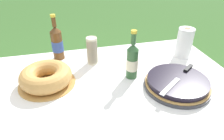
% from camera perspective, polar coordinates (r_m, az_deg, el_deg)
% --- Properties ---
extents(garden_table, '(1.76, 1.11, 0.72)m').
position_cam_1_polar(garden_table, '(1.16, -5.25, -8.88)').
color(garden_table, '#A87A47').
rests_on(garden_table, ground_plane).
extents(tablecloth, '(1.77, 1.12, 0.10)m').
position_cam_1_polar(tablecloth, '(1.13, -5.37, -7.04)').
color(tablecloth, white).
rests_on(tablecloth, garden_table).
extents(berry_tart, '(0.37, 0.37, 0.06)m').
position_cam_1_polar(berry_tart, '(1.20, 18.10, -3.62)').
color(berry_tart, '#38383D').
rests_on(berry_tart, tablecloth).
extents(serving_knife, '(0.32, 0.24, 0.01)m').
position_cam_1_polar(serving_knife, '(1.20, 18.97, -1.63)').
color(serving_knife, silver).
rests_on(serving_knife, berry_tart).
extents(bundt_cake, '(0.33, 0.33, 0.10)m').
position_cam_1_polar(bundt_cake, '(1.21, -18.32, -1.83)').
color(bundt_cake, tan).
rests_on(bundt_cake, tablecloth).
extents(cup_stack, '(0.07, 0.07, 0.19)m').
position_cam_1_polar(cup_stack, '(1.35, -5.71, 5.48)').
color(cup_stack, beige).
rests_on(cup_stack, tablecloth).
extents(cider_bottle_green, '(0.07, 0.07, 0.30)m').
position_cam_1_polar(cider_bottle_green, '(1.19, 5.80, 2.63)').
color(cider_bottle_green, '#2D562D').
rests_on(cider_bottle_green, tablecloth).
extents(cider_bottle_amber, '(0.08, 0.08, 0.32)m').
position_cam_1_polar(cider_bottle_amber, '(1.44, -15.40, 7.45)').
color(cider_bottle_amber, brown).
rests_on(cider_bottle_amber, tablecloth).
extents(paper_towel_roll, '(0.11, 0.11, 0.22)m').
position_cam_1_polar(paper_towel_roll, '(1.51, 19.96, 7.29)').
color(paper_towel_roll, white).
rests_on(paper_towel_roll, tablecloth).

